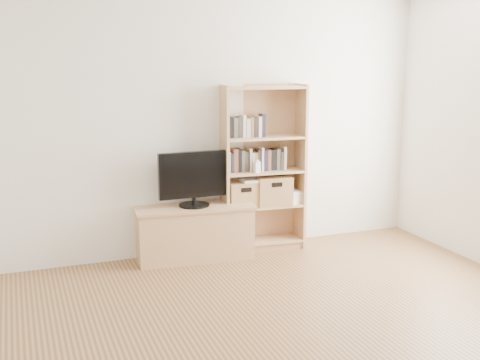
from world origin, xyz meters
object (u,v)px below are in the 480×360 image
baby_monitor (257,167)px  basket_left (242,194)px  bookshelf (263,168)px  tv_stand (195,233)px  television (194,179)px  basket_right (273,190)px  laptop (257,179)px

baby_monitor → basket_left: size_ratio=0.34×
bookshelf → tv_stand: bearing=-171.4°
tv_stand → television: size_ratio=1.61×
bookshelf → basket_right: bearing=-2.6°
bookshelf → basket_left: (-0.23, 0.01, -0.25)m
bookshelf → baby_monitor: 0.14m
baby_monitor → basket_left: baby_monitor is taller
baby_monitor → basket_right: bearing=13.1°
bookshelf → laptop: (-0.07, -0.00, -0.11)m
basket_left → laptop: 0.21m
basket_right → laptop: 0.21m
basket_right → baby_monitor: bearing=-153.4°
tv_stand → baby_monitor: baby_monitor is taller
basket_left → baby_monitor: bearing=-36.8°
bookshelf → laptop: bearing=-174.4°
baby_monitor → basket_right: baby_monitor is taller
tv_stand → baby_monitor: (0.66, -0.03, 0.63)m
baby_monitor → laptop: 0.17m
laptop → baby_monitor: bearing=-109.8°
laptop → basket_left: bearing=177.3°
baby_monitor → tv_stand: bearing=170.5°
tv_stand → basket_left: basket_left is taller
bookshelf → laptop: bookshelf is taller
basket_left → laptop: size_ratio=0.88×
baby_monitor → laptop: size_ratio=0.30×
baby_monitor → basket_right: (0.20, 0.07, -0.27)m
basket_left → bookshelf: bearing=-1.4°
baby_monitor → basket_right: size_ratio=0.30×
tv_stand → basket_right: bearing=8.4°
television → basket_left: size_ratio=2.24×
bookshelf → basket_left: 0.34m
television → baby_monitor: bearing=-3.3°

